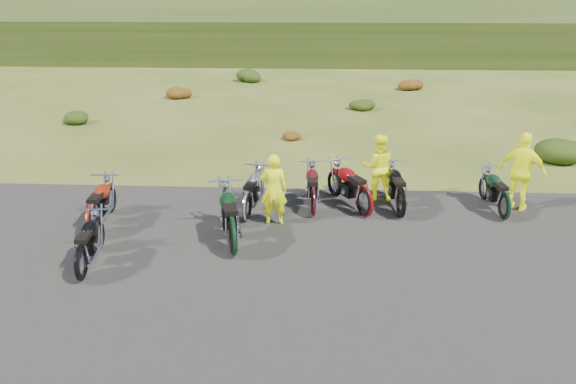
# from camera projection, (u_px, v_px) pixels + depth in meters

# --- Properties ---
(ground) EXTENTS (300.00, 300.00, 0.00)m
(ground) POSITION_uv_depth(u_px,v_px,m) (286.00, 257.00, 11.37)
(ground) COLOR #3D4918
(ground) RESTS_ON ground
(gravel_pad) EXTENTS (20.00, 12.00, 0.04)m
(gravel_pad) POSITION_uv_depth(u_px,v_px,m) (280.00, 310.00, 9.49)
(gravel_pad) COLOR black
(gravel_pad) RESTS_ON ground
(hill_slope) EXTENTS (300.00, 45.97, 9.37)m
(hill_slope) POSITION_uv_depth(u_px,v_px,m) (313.00, 39.00, 58.22)
(hill_slope) COLOR #273812
(hill_slope) RESTS_ON ground
(hill_plateau) EXTENTS (300.00, 90.00, 9.17)m
(hill_plateau) POSITION_uv_depth(u_px,v_px,m) (316.00, 13.00, 114.45)
(hill_plateau) COLOR #273812
(hill_plateau) RESTS_ON ground
(shrub_1) EXTENTS (1.03, 1.03, 0.61)m
(shrub_1) POSITION_uv_depth(u_px,v_px,m) (74.00, 116.00, 22.30)
(shrub_1) COLOR #1F320C
(shrub_1) RESTS_ON ground
(shrub_2) EXTENTS (1.30, 1.30, 0.77)m
(shrub_2) POSITION_uv_depth(u_px,v_px,m) (177.00, 91.00, 27.10)
(shrub_2) COLOR maroon
(shrub_2) RESTS_ON ground
(shrub_3) EXTENTS (1.56, 1.56, 0.92)m
(shrub_3) POSITION_uv_depth(u_px,v_px,m) (250.00, 74.00, 31.89)
(shrub_3) COLOR #1F320C
(shrub_3) RESTS_ON ground
(shrub_4) EXTENTS (0.77, 0.77, 0.45)m
(shrub_4) POSITION_uv_depth(u_px,v_px,m) (289.00, 134.00, 19.93)
(shrub_4) COLOR maroon
(shrub_4) RESTS_ON ground
(shrub_5) EXTENTS (1.03, 1.03, 0.61)m
(shrub_5) POSITION_uv_depth(u_px,v_px,m) (361.00, 103.00, 24.73)
(shrub_5) COLOR #1F320C
(shrub_5) RESTS_ON ground
(shrub_6) EXTENTS (1.30, 1.30, 0.77)m
(shrub_6) POSITION_uv_depth(u_px,v_px,m) (410.00, 82.00, 29.52)
(shrub_6) COLOR maroon
(shrub_6) RESTS_ON ground
(shrub_7) EXTENTS (1.56, 1.56, 0.92)m
(shrub_7) POSITION_uv_depth(u_px,v_px,m) (565.00, 146.00, 17.45)
(shrub_7) COLOR #1F320C
(shrub_7) RESTS_ON ground
(motorcycle_0) EXTENTS (0.85, 1.98, 1.01)m
(motorcycle_0) POSITION_uv_depth(u_px,v_px,m) (84.00, 281.00, 10.44)
(motorcycle_0) COLOR black
(motorcycle_0) RESTS_ON ground
(motorcycle_1) EXTENTS (0.78, 2.06, 1.06)m
(motorcycle_1) POSITION_uv_depth(u_px,v_px,m) (94.00, 237.00, 12.26)
(motorcycle_1) COLOR maroon
(motorcycle_1) RESTS_ON ground
(motorcycle_2) EXTENTS (1.31, 2.41, 1.20)m
(motorcycle_2) POSITION_uv_depth(u_px,v_px,m) (234.00, 256.00, 11.41)
(motorcycle_2) COLOR black
(motorcycle_2) RESTS_ON ground
(motorcycle_3) EXTENTS (0.89, 2.05, 1.04)m
(motorcycle_3) POSITION_uv_depth(u_px,v_px,m) (248.00, 221.00, 13.09)
(motorcycle_3) COLOR silver
(motorcycle_3) RESTS_ON ground
(motorcycle_4) EXTENTS (0.76, 2.00, 1.03)m
(motorcycle_4) POSITION_uv_depth(u_px,v_px,m) (313.00, 216.00, 13.38)
(motorcycle_4) COLOR #4B0C13
(motorcycle_4) RESTS_ON ground
(motorcycle_5) EXTENTS (0.88, 2.11, 1.08)m
(motorcycle_5) POSITION_uv_depth(u_px,v_px,m) (400.00, 218.00, 13.25)
(motorcycle_5) COLOR black
(motorcycle_5) RESTS_ON ground
(motorcycle_6) EXTENTS (1.62, 2.24, 1.12)m
(motorcycle_6) POSITION_uv_depth(u_px,v_px,m) (363.00, 217.00, 13.30)
(motorcycle_6) COLOR maroon
(motorcycle_6) RESTS_ON ground
(motorcycle_7) EXTENTS (0.80, 1.95, 1.00)m
(motorcycle_7) POSITION_uv_depth(u_px,v_px,m) (502.00, 220.00, 13.13)
(motorcycle_7) COLOR black
(motorcycle_7) RESTS_ON ground
(person_middle) EXTENTS (0.60, 0.40, 1.65)m
(person_middle) POSITION_uv_depth(u_px,v_px,m) (274.00, 191.00, 12.61)
(person_middle) COLOR #F7FE0D
(person_middle) RESTS_ON ground
(person_right_a) EXTENTS (0.82, 0.65, 1.67)m
(person_right_a) POSITION_uv_depth(u_px,v_px,m) (378.00, 168.00, 14.17)
(person_right_a) COLOR #F7FE0D
(person_right_a) RESTS_ON ground
(person_right_b) EXTENTS (1.21, 0.99, 1.92)m
(person_right_b) POSITION_uv_depth(u_px,v_px,m) (522.00, 173.00, 13.40)
(person_right_b) COLOR #F7FE0D
(person_right_b) RESTS_ON ground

